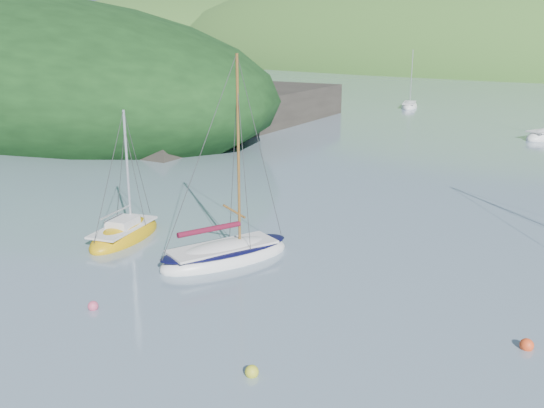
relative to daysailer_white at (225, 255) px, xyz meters
The scene contains 5 objects.
ground 7.57m from the daysailer_white, 65.16° to the right, with size 700.00×700.00×0.00m, color slate.
daysailer_white is the anchor object (origin of this frame).
sailboat_yellow 5.92m from the daysailer_white, 169.78° to the right, with size 3.68×5.51×6.81m.
distant_sloop_c 58.94m from the daysailer_white, 109.69° to the left, with size 4.03×5.99×8.08m.
mooring_buoys 8.25m from the daysailer_white, 26.00° to the right, with size 13.53×7.63×0.44m.
Camera 1 is at (14.50, -11.13, 9.80)m, focal length 40.00 mm.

